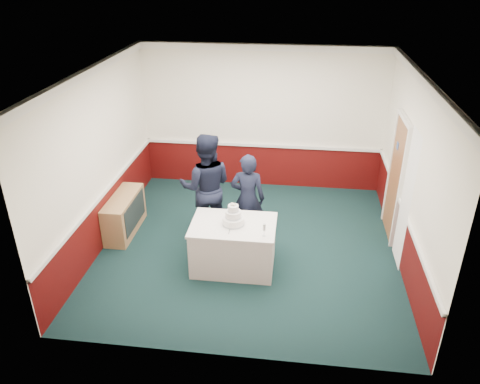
# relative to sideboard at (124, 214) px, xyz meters

# --- Properties ---
(ground) EXTENTS (5.00, 5.00, 0.00)m
(ground) POSITION_rel_sideboard_xyz_m (2.28, -0.22, -0.35)
(ground) COLOR #132F29
(ground) RESTS_ON ground
(room_shell) EXTENTS (5.00, 5.00, 3.00)m
(room_shell) POSITION_rel_sideboard_xyz_m (2.36, 0.39, 1.62)
(room_shell) COLOR white
(room_shell) RESTS_ON ground
(sideboard) EXTENTS (0.41, 1.20, 0.70)m
(sideboard) POSITION_rel_sideboard_xyz_m (0.00, 0.00, 0.00)
(sideboard) COLOR tan
(sideboard) RESTS_ON ground
(cake_table) EXTENTS (1.32, 0.92, 0.79)m
(cake_table) POSITION_rel_sideboard_xyz_m (2.10, -0.81, 0.05)
(cake_table) COLOR white
(cake_table) RESTS_ON ground
(wedding_cake) EXTENTS (0.35, 0.35, 0.36)m
(wedding_cake) POSITION_rel_sideboard_xyz_m (2.10, -0.81, 0.55)
(wedding_cake) COLOR white
(wedding_cake) RESTS_ON cake_table
(cake_knife) EXTENTS (0.02, 0.22, 0.00)m
(cake_knife) POSITION_rel_sideboard_xyz_m (2.07, -1.01, 0.44)
(cake_knife) COLOR silver
(cake_knife) RESTS_ON cake_table
(champagne_flute) EXTENTS (0.05, 0.05, 0.21)m
(champagne_flute) POSITION_rel_sideboard_xyz_m (2.60, -1.09, 0.58)
(champagne_flute) COLOR silver
(champagne_flute) RESTS_ON cake_table
(person_man) EXTENTS (1.01, 0.83, 1.92)m
(person_man) POSITION_rel_sideboard_xyz_m (1.50, 0.07, 0.61)
(person_man) COLOR black
(person_man) RESTS_ON ground
(person_woman) EXTENTS (0.60, 0.39, 1.62)m
(person_woman) POSITION_rel_sideboard_xyz_m (2.23, 0.01, 0.46)
(person_woman) COLOR black
(person_woman) RESTS_ON ground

